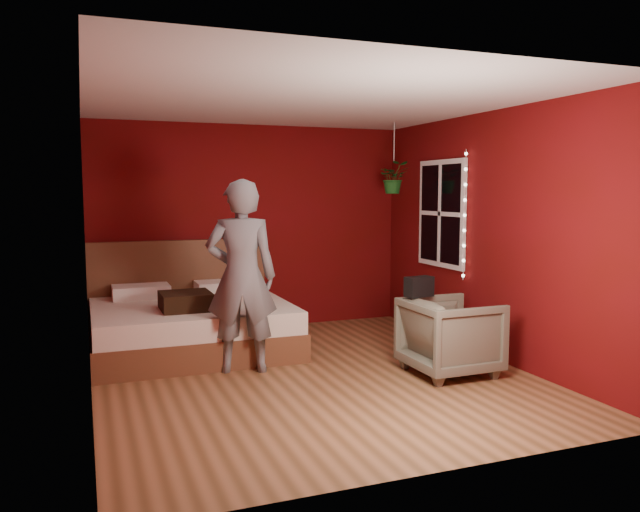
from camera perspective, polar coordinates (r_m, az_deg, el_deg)
The scene contains 10 objects.
floor at distance 6.12m, azimuth -0.73°, elevation -10.82°, with size 4.50×4.50×0.00m, color #97613C.
room_walls at distance 5.86m, azimuth -0.75°, elevation 5.09°, with size 4.04×4.54×2.62m.
window at distance 7.55m, azimuth 11.01°, elevation 3.83°, with size 0.05×0.97×1.27m.
fairy_lights at distance 7.09m, azimuth 13.08°, elevation 3.65°, with size 0.04×0.04×1.45m.
bed at distance 7.14m, azimuth -11.77°, elevation -5.99°, with size 2.13×1.81×1.17m.
person at distance 6.11m, azimuth -7.20°, elevation -1.86°, with size 0.69×0.45×1.88m, color slate.
armchair at distance 6.21m, azimuth 11.83°, elevation -7.19°, with size 0.79×0.81×0.74m, color #6B6755.
handbag at distance 6.17m, azimuth 9.04°, elevation -2.78°, with size 0.28×0.14×0.20m, color black.
throw_pillow at distance 6.68m, azimuth -12.18°, elevation -4.04°, with size 0.51×0.51×0.18m, color black.
hanging_plant at distance 7.78m, azimuth 6.76°, elevation 7.13°, with size 0.43×0.40×0.87m.
Camera 1 is at (-2.02, -5.50, 1.77)m, focal length 35.00 mm.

